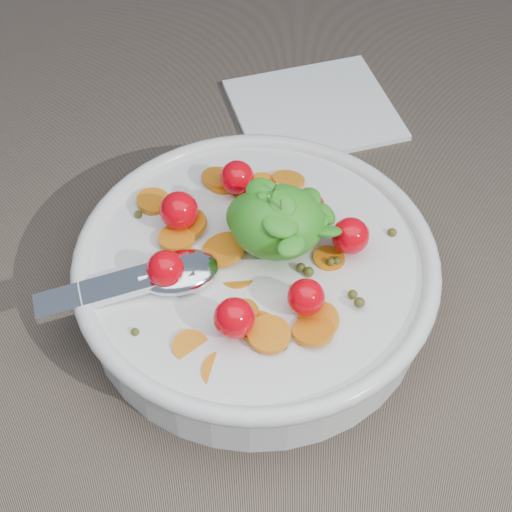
{
  "coord_description": "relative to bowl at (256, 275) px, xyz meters",
  "views": [
    {
      "loc": [
        -0.01,
        -0.36,
        0.5
      ],
      "look_at": [
        -0.02,
        0.01,
        0.06
      ],
      "focal_mm": 55.0,
      "sensor_mm": 36.0,
      "label": 1
    }
  ],
  "objects": [
    {
      "name": "bowl",
      "position": [
        0.0,
        0.0,
        0.0
      ],
      "size": [
        0.3,
        0.27,
        0.12
      ],
      "color": "silver",
      "rests_on": "ground"
    },
    {
      "name": "ground",
      "position": [
        0.02,
        -0.01,
        -0.03
      ],
      "size": [
        6.0,
        6.0,
        0.0
      ],
      "primitive_type": "plane",
      "color": "#756353",
      "rests_on": "ground"
    },
    {
      "name": "napkin",
      "position": [
        0.05,
        0.23,
        -0.03
      ],
      "size": [
        0.18,
        0.17,
        0.01
      ],
      "primitive_type": "cube",
      "rotation": [
        0.0,
        0.0,
        0.32
      ],
      "color": "white",
      "rests_on": "ground"
    }
  ]
}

